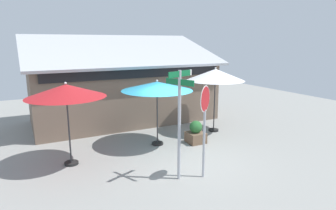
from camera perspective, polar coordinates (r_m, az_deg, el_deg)
name	(u,v)px	position (r m, az deg, el deg)	size (l,w,h in m)	color
ground_plane	(186,158)	(10.18, 3.49, -10.37)	(28.00, 28.00, 0.10)	gray
cafe_building	(124,89)	(14.61, -8.55, 3.08)	(9.08, 4.54, 4.23)	#705B4C
street_sign_post	(179,114)	(8.00, 2.26, -1.75)	(0.93, 0.87, 3.13)	#A8AAB2
stop_sign	(205,115)	(8.19, 7.21, -1.92)	(0.61, 0.46, 2.70)	#A8AAB2
patio_umbrella_crimson_left	(66,91)	(9.42, -19.35, 2.55)	(2.43, 2.43, 2.68)	black
patio_umbrella_teal_center	(157,86)	(10.75, -2.16, 3.65)	(2.66, 2.66, 2.50)	black
patio_umbrella_ivory_right	(215,75)	(12.60, 9.27, 5.81)	(2.49, 2.49, 2.81)	black
sidewalk_planter	(196,133)	(11.43, 5.45, -5.54)	(0.66, 0.66, 0.88)	brown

